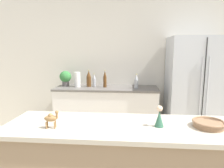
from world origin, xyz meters
TOP-DOWN VIEW (x-y plane):
  - wall_back at (0.00, 2.73)m, footprint 8.00×0.06m
  - back_counter at (-0.29, 2.40)m, footprint 1.85×0.63m
  - refrigerator at (1.27, 2.33)m, footprint 0.95×0.72m
  - potted_plant at (-1.06, 2.44)m, footprint 0.21×0.21m
  - paper_towel_roll at (-0.82, 2.40)m, footprint 0.11×0.11m
  - back_bottle_0 at (-0.31, 2.39)m, footprint 0.06×0.06m
  - back_bottle_1 at (-0.62, 2.43)m, footprint 0.08×0.08m
  - back_bottle_2 at (-0.52, 2.46)m, footprint 0.06×0.06m
  - back_bottle_3 at (0.25, 2.34)m, footprint 0.06×0.06m
  - fruit_bowl at (0.73, 0.38)m, footprint 0.24×0.24m
  - camel_figurine at (-0.46, 0.26)m, footprint 0.11×0.06m
  - wise_man_figurine_blue at (0.36, 0.36)m, footprint 0.07×0.07m

SIDE VIEW (x-z plane):
  - back_counter at x=-0.29m, z-range 0.00..0.93m
  - refrigerator at x=1.27m, z-range 0.00..1.81m
  - fruit_bowl at x=0.73m, z-range 1.00..1.05m
  - back_bottle_2 at x=-0.52m, z-range 0.92..1.16m
  - back_bottle_3 at x=0.25m, z-range 0.92..1.18m
  - paper_towel_roll at x=-0.82m, z-range 0.93..1.20m
  - wise_man_figurine_blue at x=0.36m, z-range 0.99..1.15m
  - back_bottle_1 at x=-0.62m, z-range 0.92..1.23m
  - camel_figurine at x=-0.46m, z-range 1.01..1.15m
  - back_bottle_0 at x=-0.31m, z-range 0.92..1.23m
  - potted_plant at x=-1.06m, z-range 0.95..1.23m
  - wall_back at x=0.00m, z-range 0.00..2.55m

